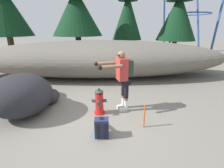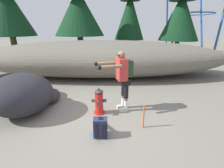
# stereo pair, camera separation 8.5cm
# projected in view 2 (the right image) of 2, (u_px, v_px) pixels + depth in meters

# --- Properties ---
(ground_plane) EXTENTS (56.00, 56.00, 0.04)m
(ground_plane) POSITION_uv_depth(u_px,v_px,m) (96.00, 116.00, 4.42)
(ground_plane) COLOR slate
(dirt_embankment) EXTENTS (12.18, 3.20, 1.70)m
(dirt_embankment) POSITION_uv_depth(u_px,v_px,m) (102.00, 59.00, 7.74)
(dirt_embankment) COLOR #666056
(dirt_embankment) RESTS_ON ground_plane
(fire_hydrant) EXTENTS (0.40, 0.35, 0.74)m
(fire_hydrant) POSITION_uv_depth(u_px,v_px,m) (99.00, 102.00, 4.43)
(fire_hydrant) COLOR red
(fire_hydrant) RESTS_ON ground_plane
(hydrant_water_jet) EXTENTS (0.36, 1.03, 0.59)m
(hydrant_water_jet) POSITION_uv_depth(u_px,v_px,m) (98.00, 122.00, 3.92)
(hydrant_water_jet) COLOR silver
(hydrant_water_jet) RESTS_ON ground_plane
(utility_worker) EXTENTS (1.04, 0.67, 1.69)m
(utility_worker) POSITION_uv_depth(u_px,v_px,m) (122.00, 74.00, 4.37)
(utility_worker) COLOR beige
(utility_worker) RESTS_ON ground_plane
(spare_backpack) EXTENTS (0.30, 0.29, 0.47)m
(spare_backpack) POSITION_uv_depth(u_px,v_px,m) (101.00, 128.00, 3.51)
(spare_backpack) COLOR #23284C
(spare_backpack) RESTS_ON ground_plane
(boulder_large) EXTENTS (1.05, 1.11, 0.61)m
(boulder_large) POSITION_uv_depth(u_px,v_px,m) (37.00, 89.00, 5.42)
(boulder_large) COLOR #36341E
(boulder_large) RESTS_ON ground_plane
(boulder_mid) EXTENTS (2.18, 2.16, 1.13)m
(boulder_mid) POSITION_uv_depth(u_px,v_px,m) (22.00, 94.00, 4.35)
(boulder_mid) COLOR #242429
(boulder_mid) RESTS_ON ground_plane
(boulder_small) EXTENTS (0.68, 0.79, 0.46)m
(boulder_small) POSITION_uv_depth(u_px,v_px,m) (51.00, 96.00, 5.09)
(boulder_small) COLOR #292928
(boulder_small) RESTS_ON ground_plane
(boulder_outlier) EXTENTS (0.76, 0.69, 0.51)m
(boulder_outlier) POSITION_uv_depth(u_px,v_px,m) (10.00, 92.00, 5.35)
(boulder_outlier) COLOR black
(boulder_outlier) RESTS_ON ground_plane
(pine_tree_far_left) EXTENTS (2.85, 2.85, 6.54)m
(pine_tree_far_left) POSITION_uv_depth(u_px,v_px,m) (6.00, 0.00, 9.21)
(pine_tree_far_left) COLOR #47331E
(pine_tree_far_left) RESTS_ON ground_plane
(pine_tree_left) EXTENTS (2.90, 2.90, 6.05)m
(pine_tree_left) POSITION_uv_depth(u_px,v_px,m) (78.00, 3.00, 9.24)
(pine_tree_left) COLOR #47331E
(pine_tree_left) RESTS_ON ground_plane
(pine_tree_center) EXTENTS (2.01, 2.01, 6.34)m
(pine_tree_center) POSITION_uv_depth(u_px,v_px,m) (130.00, 8.00, 10.70)
(pine_tree_center) COLOR #47331E
(pine_tree_center) RESTS_ON ground_plane
(pine_tree_right) EXTENTS (2.71, 2.71, 6.49)m
(pine_tree_right) POSITION_uv_depth(u_px,v_px,m) (182.00, 8.00, 10.87)
(pine_tree_right) COLOR #47331E
(pine_tree_right) RESTS_ON ground_plane
(survey_stake) EXTENTS (0.04, 0.04, 0.60)m
(survey_stake) POSITION_uv_depth(u_px,v_px,m) (144.00, 116.00, 3.79)
(survey_stake) COLOR #E55914
(survey_stake) RESTS_ON ground_plane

